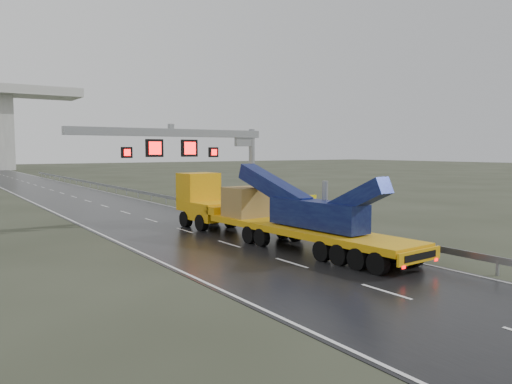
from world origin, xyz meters
TOP-DOWN VIEW (x-y plane):
  - ground at (0.00, 0.00)m, footprint 400.00×400.00m
  - road at (0.00, 40.00)m, footprint 11.00×200.00m
  - guardrail at (6.10, 30.00)m, footprint 0.20×140.00m
  - sign_gantry at (2.10, 17.99)m, footprint 14.90×1.20m
  - heavy_haul_truck at (2.45, 10.59)m, footprint 4.13×20.15m
  - exit_sign_pair at (8.61, 12.99)m, footprint 1.35×0.12m
  - striped_barrier at (6.75, 16.87)m, footprint 0.65×0.41m

SIDE VIEW (x-z plane):
  - ground at x=0.00m, z-range 0.00..0.00m
  - road at x=0.00m, z-range 0.00..0.02m
  - striped_barrier at x=6.75m, z-range 0.00..1.04m
  - guardrail at x=6.10m, z-range 0.00..1.40m
  - exit_sign_pair at x=8.61m, z-range 0.46..2.77m
  - heavy_haul_truck at x=2.45m, z-range -0.53..4.17m
  - sign_gantry at x=2.10m, z-range 1.90..9.33m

